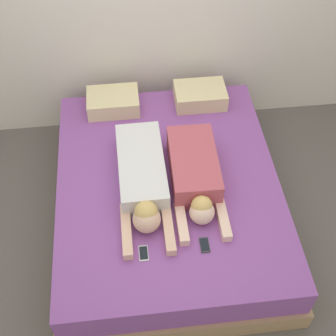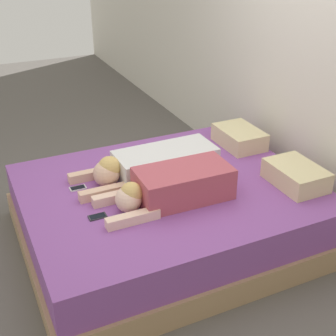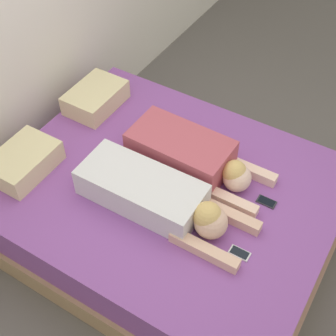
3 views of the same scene
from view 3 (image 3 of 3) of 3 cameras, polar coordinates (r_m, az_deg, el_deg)
name	(u,v)px [view 3 (image 3 of 3)]	position (r m, az deg, el deg)	size (l,w,h in m)	color
ground_plane	(168,226)	(3.45, 0.00, -7.08)	(12.00, 12.00, 0.00)	#5B5651
bed	(168,206)	(3.26, 0.00, -4.67)	(1.80, 2.21, 0.48)	tan
pillow_head_left	(24,161)	(3.25, -17.19, 0.76)	(0.46, 0.32, 0.16)	beige
pillow_head_right	(96,98)	(3.64, -8.82, 8.48)	(0.46, 0.32, 0.16)	beige
person_left	(158,197)	(2.87, -1.28, -3.56)	(0.37, 1.15, 0.23)	silver
person_right	(191,156)	(3.09, 2.84, 1.47)	(0.37, 0.98, 0.23)	#B24C59
cell_phone_left	(240,253)	(2.78, 8.71, -10.22)	(0.07, 0.12, 0.01)	silver
cell_phone_right	(266,202)	(3.03, 11.91, -4.05)	(0.07, 0.12, 0.01)	#2D2D33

